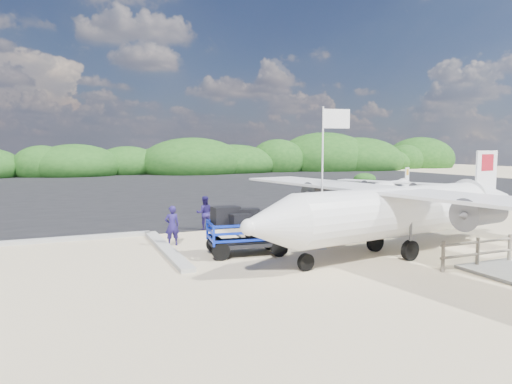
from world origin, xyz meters
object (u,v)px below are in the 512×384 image
Objects in this scene: flagpole at (321,249)px; aircraft_small at (0,191)px; signboard at (315,243)px; baggage_cart at (246,255)px; aircraft_large at (377,191)px; crew_b at (204,213)px; crew_a at (172,226)px.

aircraft_small is at bearing 114.42° from flagpole.
flagpole is 3.19× the size of signboard.
baggage_cart is at bearing -143.48° from signboard.
crew_b is at bearing 24.01° from aircraft_large.
crew_a reaches higher than baggage_cart.
baggage_cart is at bearing 128.57° from crew_a.
signboard is at bearing 72.76° from flagpole.
flagpole is 0.83× the size of aircraft_small.
crew_b is at bearing 86.63° from aircraft_small.
crew_b reaches higher than aircraft_small.
flagpole is at bearing 87.37° from aircraft_small.
crew_b reaches higher than signboard.
aircraft_large is 2.45× the size of aircraft_small.
flagpole is 0.34× the size of aircraft_large.
aircraft_large is (16.92, 17.75, 0.00)m from signboard.
baggage_cart is at bearing 82.80° from aircraft_small.
crew_b reaches higher than baggage_cart.
flagpole is 35.53m from aircraft_small.
crew_b is at bearing 96.98° from baggage_cart.
aircraft_small reaches higher than signboard.
aircraft_large is (22.52, 15.96, -0.81)m from crew_a.
aircraft_large is at bearing -136.63° from crew_b.
baggage_cart is 1.83× the size of crew_b.
signboard is at bearing 161.47° from crew_a.
signboard is at bearing 136.25° from crew_b.
crew_a is at bearing 136.85° from baggage_cart.
aircraft_large is at bearing 47.49° from flagpole.
signboard is 0.11× the size of aircraft_large.
flagpole reaches higher than aircraft_small.
aircraft_large reaches higher than crew_b.
flagpole is 3.39× the size of crew_a.
crew_a is 3.68m from crew_b.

